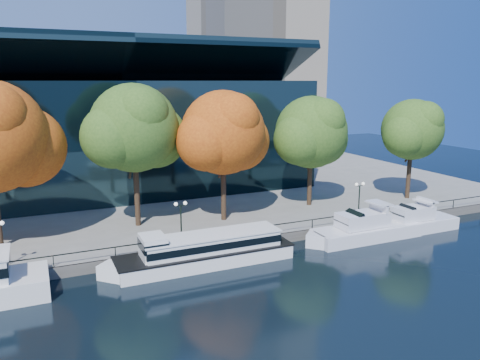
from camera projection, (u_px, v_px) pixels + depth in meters
name	position (u px, v px, depth m)	size (l,w,h in m)	color
ground	(236.00, 264.00, 41.78)	(160.00, 160.00, 0.00)	black
promenade	(145.00, 180.00, 74.17)	(90.00, 67.08, 1.00)	slate
railing	(223.00, 232.00, 44.28)	(88.20, 0.08, 0.99)	black
convention_building	(122.00, 134.00, 66.81)	(50.00, 24.57, 21.43)	black
tour_boat	(202.00, 250.00, 41.23)	(17.37, 3.87, 3.30)	white
cruiser_near	(363.00, 229.00, 47.76)	(13.03, 3.35, 3.77)	silver
cruiser_far	(412.00, 221.00, 50.43)	(10.89, 3.02, 3.56)	silver
tree_2	(136.00, 130.00, 47.49)	(11.30, 9.26, 14.83)	black
tree_3	(225.00, 134.00, 49.67)	(11.23, 9.21, 14.10)	black
tree_4	(313.00, 134.00, 55.91)	(10.81, 8.87, 13.29)	black
tree_5	(413.00, 131.00, 59.32)	(9.63, 7.90, 12.79)	black
lamp_1	(181.00, 213.00, 43.51)	(1.26, 0.36, 4.03)	black
lamp_2	(359.00, 192.00, 51.68)	(1.26, 0.36, 4.03)	black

